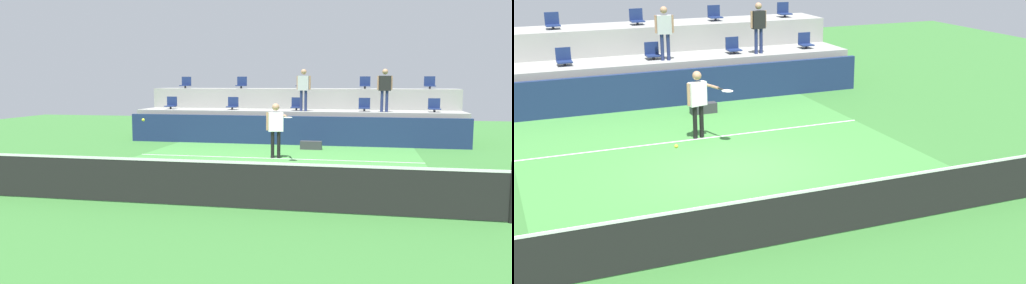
% 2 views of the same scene
% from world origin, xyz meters
% --- Properties ---
extents(ground_plane, '(40.00, 40.00, 0.00)m').
position_xyz_m(ground_plane, '(0.00, 0.00, 0.00)').
color(ground_plane, '#336B2D').
extents(court_inner_paint, '(9.00, 10.00, 0.01)m').
position_xyz_m(court_inner_paint, '(0.00, 1.00, 0.00)').
color(court_inner_paint, '#3D7F38').
rests_on(court_inner_paint, ground_plane).
extents(court_service_line, '(9.00, 0.06, 0.00)m').
position_xyz_m(court_service_line, '(0.00, 2.40, 0.01)').
color(court_service_line, white).
rests_on(court_service_line, ground_plane).
extents(tennis_net, '(10.48, 0.08, 1.07)m').
position_xyz_m(tennis_net, '(0.00, -4.00, 0.50)').
color(tennis_net, black).
rests_on(tennis_net, ground_plane).
extents(sponsor_backboard, '(13.00, 0.16, 1.10)m').
position_xyz_m(sponsor_backboard, '(0.00, 6.00, 0.55)').
color(sponsor_backboard, navy).
rests_on(sponsor_backboard, ground_plane).
extents(seating_tier_lower, '(13.00, 1.80, 1.25)m').
position_xyz_m(seating_tier_lower, '(0.00, 7.30, 0.62)').
color(seating_tier_lower, gray).
rests_on(seating_tier_lower, ground_plane).
extents(seating_tier_upper, '(13.00, 1.80, 2.10)m').
position_xyz_m(seating_tier_upper, '(0.00, 9.10, 1.05)').
color(seating_tier_upper, gray).
rests_on(seating_tier_upper, ground_plane).
extents(stadium_chair_lower_left, '(0.44, 0.40, 0.52)m').
position_xyz_m(stadium_chair_lower_left, '(-2.63, 7.23, 1.46)').
color(stadium_chair_lower_left, '#2D2D33').
rests_on(stadium_chair_lower_left, seating_tier_lower).
extents(stadium_chair_lower_center, '(0.44, 0.40, 0.52)m').
position_xyz_m(stadium_chair_lower_center, '(0.03, 7.23, 1.46)').
color(stadium_chair_lower_center, '#2D2D33').
rests_on(stadium_chair_lower_center, seating_tier_lower).
extents(stadium_chair_lower_right, '(0.44, 0.40, 0.52)m').
position_xyz_m(stadium_chair_lower_right, '(2.70, 7.23, 1.46)').
color(stadium_chair_lower_right, '#2D2D33').
rests_on(stadium_chair_lower_right, seating_tier_lower).
extents(stadium_chair_lower_far_right, '(0.44, 0.40, 0.52)m').
position_xyz_m(stadium_chair_lower_far_right, '(5.31, 7.23, 1.46)').
color(stadium_chair_lower_far_right, '#2D2D33').
rests_on(stadium_chair_lower_far_right, seating_tier_lower).
extents(stadium_chair_upper_left, '(0.44, 0.40, 0.52)m').
position_xyz_m(stadium_chair_upper_left, '(-2.68, 9.03, 2.31)').
color(stadium_chair_upper_left, '#2D2D33').
rests_on(stadium_chair_upper_left, seating_tier_upper).
extents(stadium_chair_upper_center, '(0.44, 0.40, 0.52)m').
position_xyz_m(stadium_chair_upper_center, '(0.00, 9.03, 2.31)').
color(stadium_chair_upper_center, '#2D2D33').
rests_on(stadium_chair_upper_center, seating_tier_upper).
extents(stadium_chair_upper_right, '(0.44, 0.40, 0.52)m').
position_xyz_m(stadium_chair_upper_right, '(2.71, 9.03, 2.31)').
color(stadium_chair_upper_right, '#2D2D33').
rests_on(stadium_chair_upper_right, seating_tier_upper).
extents(stadium_chair_upper_far_right, '(0.44, 0.40, 0.52)m').
position_xyz_m(stadium_chair_upper_far_right, '(5.33, 9.03, 2.31)').
color(stadium_chair_upper_far_right, '#2D2D33').
rests_on(stadium_chair_upper_far_right, seating_tier_upper).
extents(tennis_player, '(0.97, 1.15, 1.73)m').
position_xyz_m(tennis_player, '(0.00, 2.47, 1.07)').
color(tennis_player, black).
rests_on(tennis_player, ground_plane).
extents(spectator_in_grey, '(0.58, 0.26, 1.64)m').
position_xyz_m(spectator_in_grey, '(0.35, 6.85, 2.23)').
color(spectator_in_grey, navy).
rests_on(spectator_in_grey, seating_tier_lower).
extents(spectator_leaning_on_rail, '(0.58, 0.24, 1.64)m').
position_xyz_m(spectator_leaning_on_rail, '(3.44, 6.85, 2.23)').
color(spectator_leaning_on_rail, navy).
rests_on(spectator_leaning_on_rail, seating_tier_lower).
extents(tennis_ball, '(0.07, 0.07, 0.07)m').
position_xyz_m(tennis_ball, '(-2.05, -2.83, 1.58)').
color(tennis_ball, '#CCE033').
extents(equipment_bag, '(0.76, 0.28, 0.30)m').
position_xyz_m(equipment_bag, '(0.87, 4.82, 0.15)').
color(equipment_bag, '#333338').
rests_on(equipment_bag, ground_plane).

